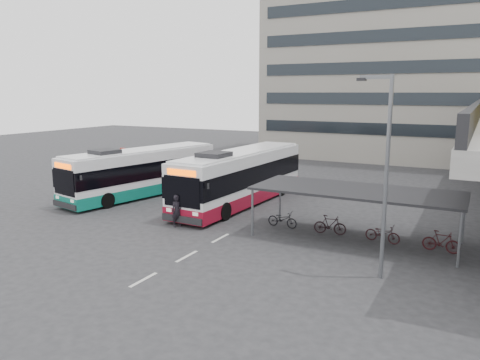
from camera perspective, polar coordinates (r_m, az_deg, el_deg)
The scene contains 10 objects.
ground at distance 25.01m, azimuth -7.40°, elevation -6.24°, with size 120.00×120.00×0.00m, color #28282B.
bike_shelter at distance 23.81m, azimuth 13.81°, elevation -3.24°, with size 10.00×4.00×2.54m.
office_block at distance 56.30m, azimuth 20.35°, elevation 15.39°, with size 30.00×15.00×25.00m, color gray.
road_markings at distance 21.31m, azimuth -6.52°, elevation -9.23°, with size 0.15×7.60×0.01m.
bus_main at distance 30.54m, azimuth 0.07°, elevation 0.31°, with size 3.26×12.81×3.76m.
bus_teal at distance 33.69m, azimuth -11.84°, elevation 0.90°, with size 4.97×12.31×3.56m.
pedestrian at distance 25.66m, azimuth -7.66°, elevation -3.77°, with size 0.64×0.42×1.76m, color black.
lamp_post at distance 18.57m, azimuth 17.18°, elevation 1.71°, with size 1.39×0.25×7.88m.
sign_totem_mid at distance 36.00m, azimuth -17.98°, elevation 0.50°, with size 0.50×0.25×2.33m.
sign_totem_north at distance 39.29m, azimuth -13.99°, elevation 1.85°, with size 0.60×0.26×2.78m.
Camera 1 is at (13.89, -19.50, 7.23)m, focal length 35.00 mm.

